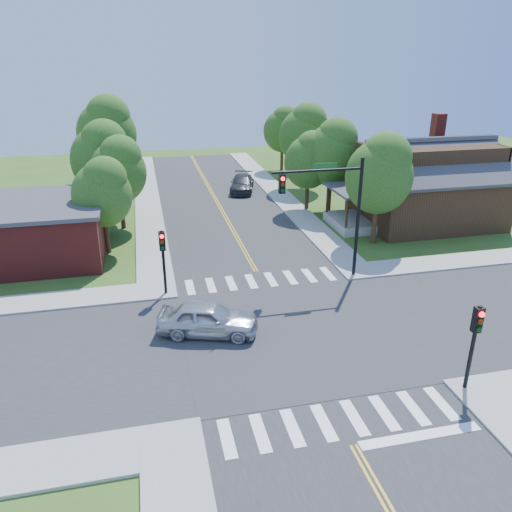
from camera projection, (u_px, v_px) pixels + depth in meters
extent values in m
plane|color=#385A1C|center=(291.00, 335.00, 23.97)|extent=(100.00, 100.00, 0.00)
cube|color=#2D2D30|center=(291.00, 334.00, 23.97)|extent=(10.00, 90.00, 0.04)
cube|color=#2D2D30|center=(291.00, 334.00, 23.96)|extent=(90.00, 10.00, 0.04)
cube|color=#2D2D30|center=(291.00, 335.00, 23.97)|extent=(10.20, 10.20, 0.06)
cube|color=#9E9B93|center=(277.00, 192.00, 47.73)|extent=(2.20, 40.00, 0.14)
cube|color=#9E9B93|center=(148.00, 200.00, 45.21)|extent=(2.20, 40.00, 0.14)
cube|color=white|center=(190.00, 287.00, 28.67)|extent=(0.45, 2.00, 0.01)
cube|color=white|center=(211.00, 285.00, 28.92)|extent=(0.45, 2.00, 0.01)
cube|color=white|center=(231.00, 283.00, 29.17)|extent=(0.45, 2.00, 0.01)
cube|color=white|center=(251.00, 281.00, 29.42)|extent=(0.45, 2.00, 0.01)
cube|color=white|center=(271.00, 279.00, 29.67)|extent=(0.45, 2.00, 0.01)
cube|color=white|center=(290.00, 277.00, 29.91)|extent=(0.45, 2.00, 0.01)
cube|color=white|center=(309.00, 275.00, 30.16)|extent=(0.45, 2.00, 0.01)
cube|color=white|center=(328.00, 274.00, 30.41)|extent=(0.45, 2.00, 0.01)
cube|color=white|center=(227.00, 438.00, 17.50)|extent=(0.45, 2.00, 0.01)
cube|color=white|center=(260.00, 433.00, 17.75)|extent=(0.45, 2.00, 0.01)
cube|color=white|center=(292.00, 427.00, 18.00)|extent=(0.45, 2.00, 0.01)
cube|color=white|center=(324.00, 422.00, 18.25)|extent=(0.45, 2.00, 0.01)
cube|color=white|center=(354.00, 417.00, 18.49)|extent=(0.45, 2.00, 0.01)
cube|color=white|center=(384.00, 413.00, 18.74)|extent=(0.45, 2.00, 0.01)
cube|color=white|center=(413.00, 408.00, 18.99)|extent=(0.45, 2.00, 0.01)
cube|color=white|center=(441.00, 403.00, 19.24)|extent=(0.45, 2.00, 0.01)
cube|color=gold|center=(211.00, 193.00, 47.58)|extent=(0.10, 37.50, 0.01)
cube|color=gold|center=(213.00, 193.00, 47.63)|extent=(0.10, 37.50, 0.01)
cube|color=white|center=(420.00, 436.00, 17.64)|extent=(4.60, 0.45, 0.09)
cylinder|color=black|center=(358.00, 220.00, 28.80)|extent=(0.20, 0.20, 7.20)
cylinder|color=black|center=(318.00, 171.00, 27.12)|extent=(5.20, 0.14, 0.14)
cube|color=#19591E|center=(325.00, 166.00, 27.06)|extent=(1.40, 0.04, 0.30)
cube|color=black|center=(282.00, 184.00, 26.95)|extent=(0.34, 0.28, 1.05)
sphere|color=#FF0C0C|center=(283.00, 179.00, 26.67)|extent=(0.22, 0.22, 0.22)
sphere|color=#3F2605|center=(283.00, 185.00, 26.79)|extent=(0.22, 0.22, 0.22)
sphere|color=#05330F|center=(283.00, 190.00, 26.92)|extent=(0.22, 0.22, 0.22)
cylinder|color=black|center=(472.00, 349.00, 19.36)|extent=(0.16, 0.16, 3.80)
cube|color=black|center=(478.00, 320.00, 18.86)|extent=(0.34, 0.28, 1.05)
sphere|color=#FF0C0C|center=(482.00, 314.00, 18.58)|extent=(0.22, 0.22, 0.22)
sphere|color=#3F2605|center=(480.00, 322.00, 18.70)|extent=(0.22, 0.22, 0.22)
sphere|color=#05330F|center=(479.00, 329.00, 18.83)|extent=(0.22, 0.22, 0.22)
cylinder|color=black|center=(164.00, 264.00, 27.14)|extent=(0.16, 0.16, 3.80)
cube|color=black|center=(162.00, 241.00, 26.63)|extent=(0.34, 0.28, 1.05)
sphere|color=#FF0C0C|center=(162.00, 237.00, 26.36)|extent=(0.22, 0.22, 0.22)
sphere|color=#3F2605|center=(162.00, 242.00, 26.48)|extent=(0.22, 0.22, 0.22)
sphere|color=#05330F|center=(163.00, 248.00, 26.60)|extent=(0.22, 0.22, 0.22)
cube|color=#2F1F10|center=(425.00, 197.00, 39.15)|extent=(10.00, 8.00, 4.00)
cube|color=#9E9B93|center=(349.00, 223.00, 38.47)|extent=(2.60, 4.50, 0.70)
cylinder|color=#2F1F10|center=(347.00, 216.00, 35.97)|extent=(0.18, 0.18, 2.50)
cylinder|color=#2F1F10|center=(327.00, 201.00, 39.57)|extent=(0.18, 0.18, 2.50)
cube|color=#38383D|center=(351.00, 190.00, 37.48)|extent=(2.80, 4.80, 0.18)
cube|color=maroon|center=(433.00, 166.00, 42.22)|extent=(0.90, 0.90, 7.11)
cube|color=maroon|center=(23.00, 232.00, 32.26)|extent=(10.00, 8.00, 3.50)
cube|color=#38383D|center=(18.00, 205.00, 31.56)|extent=(10.40, 8.40, 0.25)
cylinder|color=#382314|center=(374.00, 223.00, 34.86)|extent=(0.34, 0.34, 2.90)
ellipsoid|color=#2A4E17|center=(379.00, 177.00, 33.61)|extent=(4.59, 4.36, 5.04)
sphere|color=#2A4E17|center=(386.00, 157.00, 32.96)|extent=(3.36, 3.36, 3.36)
cylinder|color=#382314|center=(329.00, 194.00, 41.89)|extent=(0.34, 0.34, 2.91)
ellipsoid|color=#2A4E17|center=(332.00, 155.00, 40.64)|extent=(4.59, 4.36, 5.05)
sphere|color=#2A4E17|center=(337.00, 138.00, 40.00)|extent=(3.37, 3.37, 3.37)
cylinder|color=#382314|center=(303.00, 173.00, 49.02)|extent=(0.34, 0.34, 3.07)
ellipsoid|color=#2A4E17|center=(304.00, 137.00, 47.70)|extent=(4.85, 4.61, 5.33)
sphere|color=#2A4E17|center=(308.00, 121.00, 47.02)|extent=(3.56, 3.56, 3.56)
cylinder|color=#382314|center=(282.00, 158.00, 56.53)|extent=(0.34, 0.34, 2.67)
ellipsoid|color=#2A4E17|center=(282.00, 131.00, 55.37)|extent=(4.22, 4.01, 4.64)
sphere|color=#2A4E17|center=(286.00, 120.00, 54.77)|extent=(3.09, 3.09, 3.09)
cylinder|color=#382314|center=(107.00, 235.00, 33.31)|extent=(0.34, 0.34, 2.43)
ellipsoid|color=#2A4E17|center=(102.00, 195.00, 32.26)|extent=(3.84, 3.65, 4.23)
sphere|color=#2A4E17|center=(105.00, 178.00, 31.70)|extent=(2.82, 2.82, 2.82)
cylinder|color=#382314|center=(107.00, 203.00, 39.42)|extent=(0.34, 0.34, 2.98)
ellipsoid|color=#2A4E17|center=(102.00, 160.00, 38.13)|extent=(4.70, 4.47, 5.18)
sphere|color=#2A4E17|center=(104.00, 142.00, 37.47)|extent=(3.45, 3.45, 3.45)
cylinder|color=#382314|center=(111.00, 176.00, 47.09)|extent=(0.34, 0.34, 3.40)
ellipsoid|color=#2A4E17|center=(107.00, 134.00, 45.62)|extent=(5.37, 5.10, 5.90)
sphere|color=#2A4E17|center=(108.00, 116.00, 44.89)|extent=(3.94, 3.94, 3.94)
cylinder|color=#382314|center=(118.00, 162.00, 54.56)|extent=(0.34, 0.34, 2.68)
ellipsoid|color=#2A4E17|center=(115.00, 134.00, 53.40)|extent=(4.23, 4.02, 4.65)
sphere|color=#2A4E17|center=(117.00, 122.00, 52.80)|extent=(3.10, 3.10, 3.10)
cylinder|color=#382314|center=(307.00, 196.00, 42.16)|extent=(0.34, 0.34, 2.51)
ellipsoid|color=#2A4E17|center=(308.00, 163.00, 41.07)|extent=(3.96, 3.77, 4.36)
sphere|color=#2A4E17|center=(313.00, 148.00, 40.50)|extent=(2.91, 2.91, 2.91)
cylinder|color=#382314|center=(122.00, 211.00, 37.89)|extent=(0.34, 0.34, 2.64)
ellipsoid|color=#2A4E17|center=(118.00, 173.00, 36.75)|extent=(4.17, 3.96, 4.59)
sphere|color=#2A4E17|center=(120.00, 156.00, 36.15)|extent=(3.06, 3.06, 3.06)
imported|color=silver|center=(208.00, 319.00, 23.72)|extent=(4.66, 5.88, 1.63)
imported|color=#313337|center=(242.00, 184.00, 48.02)|extent=(4.73, 6.25, 1.50)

